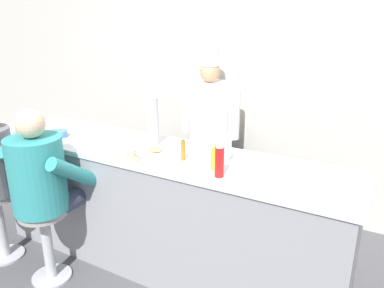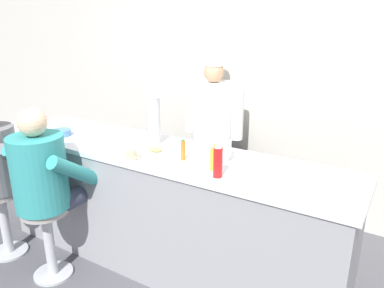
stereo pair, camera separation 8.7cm
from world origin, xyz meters
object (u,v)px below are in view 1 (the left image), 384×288
cereal_bowl (58,134)px  coffee_mug_tan (132,155)px  coffee_mug_white (10,129)px  cook_in_whites_near (209,125)px  hot_sauce_bottle_orange (183,150)px  water_pitcher_clear (222,147)px  cup_stack_steel (153,121)px  ketchup_bottle_red (219,160)px  breakfast_plate (155,152)px  mustard_bottle_yellow (215,157)px  diner_seated_teal (42,179)px

cereal_bowl → coffee_mug_tan: coffee_mug_tan is taller
coffee_mug_white → cook_in_whites_near: (1.34, 1.39, -0.12)m
hot_sauce_bottle_orange → coffee_mug_tan: (-0.32, -0.20, -0.03)m
water_pitcher_clear → cup_stack_steel: bearing=173.8°
hot_sauce_bottle_orange → cook_in_whites_near: (-0.39, 1.20, -0.15)m
ketchup_bottle_red → breakfast_plate: bearing=166.1°
water_pitcher_clear → cereal_bowl: bearing=-172.9°
mustard_bottle_yellow → breakfast_plate: size_ratio=0.75×
ketchup_bottle_red → coffee_mug_tan: ketchup_bottle_red is taller
coffee_mug_tan → cook_in_whites_near: bearing=92.8°
coffee_mug_white → cook_in_whites_near: cook_in_whites_near is taller
water_pitcher_clear → cook_in_whites_near: size_ratio=0.12×
mustard_bottle_yellow → cook_in_whites_near: bearing=118.4°
water_pitcher_clear → cook_in_whites_near: 1.26m
coffee_mug_white → cup_stack_steel: cup_stack_steel is taller
cook_in_whites_near → coffee_mug_white: bearing=-134.0°
cereal_bowl → diner_seated_teal: bearing=-56.2°
mustard_bottle_yellow → water_pitcher_clear: (-0.03, 0.18, 0.01)m
cereal_bowl → cup_stack_steel: bearing=17.1°
breakfast_plate → cook_in_whites_near: 1.20m
mustard_bottle_yellow → cook_in_whites_near: (-0.67, 1.25, -0.17)m
ketchup_bottle_red → mustard_bottle_yellow: ketchup_bottle_red is taller
mustard_bottle_yellow → diner_seated_teal: (-1.23, -0.47, -0.26)m
diner_seated_teal → cook_in_whites_near: cook_in_whites_near is taller
hot_sauce_bottle_orange → breakfast_plate: 0.27m
diner_seated_teal → cook_in_whites_near: size_ratio=0.82×
cereal_bowl → diner_seated_teal: (0.31, -0.46, -0.19)m
cup_stack_steel → ketchup_bottle_red: bearing=-24.3°
hot_sauce_bottle_orange → coffee_mug_tan: hot_sauce_bottle_orange is taller
breakfast_plate → cereal_bowl: 0.99m
coffee_mug_tan → diner_seated_teal: bearing=-153.5°
mustard_bottle_yellow → coffee_mug_white: (-2.02, -0.14, -0.05)m
cereal_bowl → coffee_mug_white: size_ratio=1.27×
coffee_mug_white → hot_sauce_bottle_orange: bearing=6.3°
hot_sauce_bottle_orange → coffee_mug_white: hot_sauce_bottle_orange is taller
ketchup_bottle_red → hot_sauce_bottle_orange: (-0.36, 0.14, -0.04)m
ketchup_bottle_red → coffee_mug_white: bearing=-178.8°
cup_stack_steel → breakfast_plate: bearing=-53.2°
mustard_bottle_yellow → coffee_mug_tan: size_ratio=1.54×
diner_seated_teal → coffee_mug_tan: bearing=26.5°
hot_sauce_bottle_orange → coffee_mug_tan: size_ratio=1.24×
mustard_bottle_yellow → hot_sauce_bottle_orange: (-0.29, 0.05, -0.02)m
ketchup_bottle_red → cup_stack_steel: cup_stack_steel is taller
ketchup_bottle_red → coffee_mug_white: ketchup_bottle_red is taller
cereal_bowl → breakfast_plate: bearing=3.7°
water_pitcher_clear → coffee_mug_white: water_pitcher_clear is taller
mustard_bottle_yellow → cup_stack_steel: bearing=159.9°
diner_seated_teal → ketchup_bottle_red: bearing=15.8°
water_pitcher_clear → breakfast_plate: size_ratio=0.78×
hot_sauce_bottle_orange → diner_seated_teal: (-0.95, -0.52, -0.24)m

